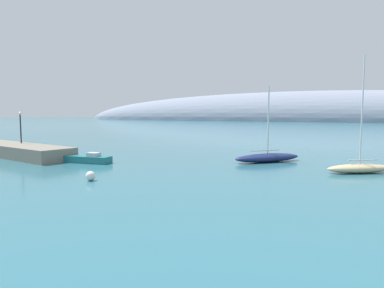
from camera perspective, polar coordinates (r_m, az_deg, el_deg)
name	(u,v)px	position (r m, az deg, el deg)	size (l,w,h in m)	color
breakwater_rocks	(8,149)	(50.79, -28.09, -0.76)	(23.69, 4.49, 1.52)	gray
distant_ridge	(309,121)	(225.38, 18.76, 3.61)	(329.47, 52.25, 36.87)	gray
sailboat_navy_near_shore	(268,157)	(39.59, 12.36, -2.14)	(7.20, 7.30, 8.44)	navy
sailboat_sand_mid_mooring	(360,167)	(35.30, 25.94, -3.47)	(6.26, 4.79, 10.68)	#C6B284
motorboat_teal_foreground	(88,159)	(39.75, -16.86, -2.38)	(5.87, 2.12, 1.15)	#1E6B70
motorboat_black_alongside_breakwater	(15,153)	(49.33, -27.23, -1.40)	(4.59, 3.98, 0.95)	black
mooring_buoy_white	(91,176)	(29.38, -16.41, -5.08)	(0.78, 0.78, 0.78)	silver
harbor_lamp_post	(20,124)	(50.04, -26.47, 3.00)	(0.36, 0.36, 4.08)	black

